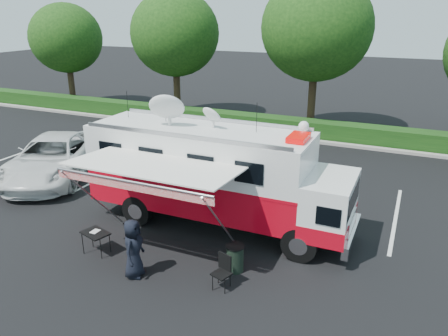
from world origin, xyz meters
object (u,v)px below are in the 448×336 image
Objects in this scene: white_suv at (56,177)px; folding_table at (95,234)px; trash_bin at (235,258)px; command_truck at (216,175)px.

white_suv is 6.78× the size of folding_table.
trash_bin is (9.99, -3.50, 0.40)m from white_suv.
command_truck reaches higher than white_suv.
white_suv is (-8.33, 1.21, -1.82)m from command_truck.
trash_bin is at bearing -43.24° from white_suv.
folding_table is (5.83, -4.33, 0.64)m from white_suv.
command_truck is at bearing 51.41° from folding_table.
folding_table is 1.20× the size of trash_bin.
white_suv is at bearing 143.38° from folding_table.
command_truck is 4.17m from folding_table.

